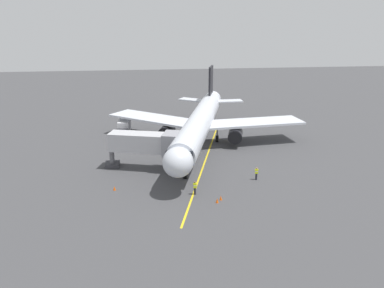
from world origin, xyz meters
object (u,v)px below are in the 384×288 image
at_px(airplane, 200,123).
at_px(jet_bridge, 150,144).
at_px(safety_cone_nose_right, 221,198).
at_px(ground_crew_wing_walker, 195,188).
at_px(safety_cone_nose_left, 217,201).
at_px(ground_crew_marshaller, 256,173).
at_px(ground_crew_loader, 149,136).
at_px(safety_cone_wing_port, 114,188).
at_px(box_truck_near_nose, 124,128).

xyz_separation_m(airplane, jet_bridge, (8.45, 9.20, -0.24)).
xyz_separation_m(jet_bridge, safety_cone_nose_right, (-7.71, 10.65, -3.49)).
height_order(jet_bridge, ground_crew_wing_walker, jet_bridge).
height_order(jet_bridge, safety_cone_nose_left, jet_bridge).
bearing_deg(airplane, safety_cone_nose_right, 87.87).
xyz_separation_m(jet_bridge, ground_crew_wing_walker, (-4.96, 8.82, -2.88)).
bearing_deg(ground_crew_marshaller, ground_crew_wing_walker, 20.55).
bearing_deg(ground_crew_marshaller, ground_crew_loader, -54.53).
distance_m(ground_crew_loader, safety_cone_nose_right, 24.93).
bearing_deg(ground_crew_marshaller, airplane, -71.11).
bearing_deg(safety_cone_wing_port, ground_crew_wing_walker, 165.35).
relative_size(ground_crew_marshaller, safety_cone_nose_right, 3.11).
relative_size(ground_crew_wing_walker, box_truck_near_nose, 0.36).
bearing_deg(ground_crew_wing_walker, jet_bridge, -60.65).
xyz_separation_m(box_truck_near_nose, safety_cone_nose_right, (-11.99, 27.88, -1.11)).
bearing_deg(safety_cone_nose_left, jet_bridge, -57.57).
relative_size(airplane, safety_cone_wing_port, 71.74).
xyz_separation_m(airplane, safety_cone_nose_right, (0.74, 19.85, -3.73)).
relative_size(ground_crew_wing_walker, ground_crew_loader, 1.00).
relative_size(ground_crew_loader, safety_cone_nose_left, 3.11).
height_order(ground_crew_marshaller, safety_cone_wing_port, ground_crew_marshaller).
height_order(ground_crew_marshaller, ground_crew_wing_walker, same).
height_order(box_truck_near_nose, safety_cone_nose_right, box_truck_near_nose).
height_order(airplane, ground_crew_loader, airplane).
relative_size(airplane, safety_cone_nose_left, 71.74).
distance_m(safety_cone_nose_right, safety_cone_wing_port, 13.07).
bearing_deg(safety_cone_nose_left, box_truck_near_nose, -68.13).
distance_m(airplane, safety_cone_nose_right, 20.21).
height_order(ground_crew_marshaller, safety_cone_nose_left, ground_crew_marshaller).
distance_m(airplane, ground_crew_loader, 9.66).
bearing_deg(safety_cone_wing_port, safety_cone_nose_right, 160.64).
xyz_separation_m(airplane, safety_cone_wing_port, (13.07, 15.52, -3.73)).
distance_m(ground_crew_loader, safety_cone_wing_port, 20.02).
relative_size(airplane, box_truck_near_nose, 8.28).
height_order(safety_cone_nose_left, safety_cone_wing_port, same).
relative_size(ground_crew_marshaller, ground_crew_wing_walker, 1.00).
distance_m(ground_crew_marshaller, safety_cone_nose_right, 7.71).
bearing_deg(box_truck_near_nose, ground_crew_loader, 137.27).
relative_size(jet_bridge, safety_cone_nose_left, 20.75).
bearing_deg(safety_cone_nose_right, safety_cone_nose_left, 48.42).
distance_m(jet_bridge, safety_cone_nose_right, 13.60).
bearing_deg(ground_crew_marshaller, safety_cone_nose_right, 40.95).
xyz_separation_m(airplane, ground_crew_loader, (8.27, -3.91, -3.12)).
height_order(airplane, jet_bridge, airplane).
bearing_deg(box_truck_near_nose, safety_cone_nose_left, 111.87).
xyz_separation_m(ground_crew_wing_walker, box_truck_near_nose, (9.24, -26.05, 0.50)).
xyz_separation_m(ground_crew_marshaller, ground_crew_loader, (13.34, -18.72, 0.00)).
height_order(safety_cone_nose_left, safety_cone_nose_right, same).
bearing_deg(ground_crew_loader, jet_bridge, 89.21).
relative_size(jet_bridge, ground_crew_loader, 6.67).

